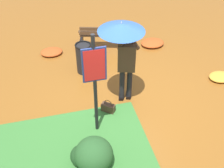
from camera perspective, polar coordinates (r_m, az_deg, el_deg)
The scene contains 10 objects.
ground_plane at distance 6.82m, azimuth 2.63°, elevation -3.48°, with size 18.00×18.00×0.00m, color brown.
person_with_umbrella at distance 5.94m, azimuth 2.34°, elevation 8.13°, with size 0.96×0.96×2.04m.
info_sign_post at distance 5.20m, azimuth -3.44°, elevation 1.53°, with size 0.44×0.07×2.30m.
handbag at distance 6.46m, azimuth -0.77°, elevation -4.83°, with size 0.32×0.30×0.37m.
park_bench at distance 8.49m, azimuth -1.70°, elevation 9.47°, with size 1.44×0.74×0.75m.
trash_bin at distance 7.53m, azimuth -5.60°, elevation 5.13°, with size 0.42×0.42×0.83m.
shrub_cluster at distance 5.42m, azimuth -4.09°, elevation -13.82°, with size 0.78×0.71×0.64m.
leaf_pile_near_person at distance 8.57m, azimuth -11.89°, elevation 6.25°, with size 0.62×0.50×0.14m.
leaf_pile_by_bench at distance 7.94m, azimuth 20.69°, elevation 1.35°, with size 0.60×0.48×0.13m.
leaf_pile_far_path at distance 8.88m, azimuth 8.01°, elevation 8.07°, with size 0.70×0.56×0.15m.
Camera 1 is at (1.53, 4.77, 4.62)m, focal length 46.13 mm.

